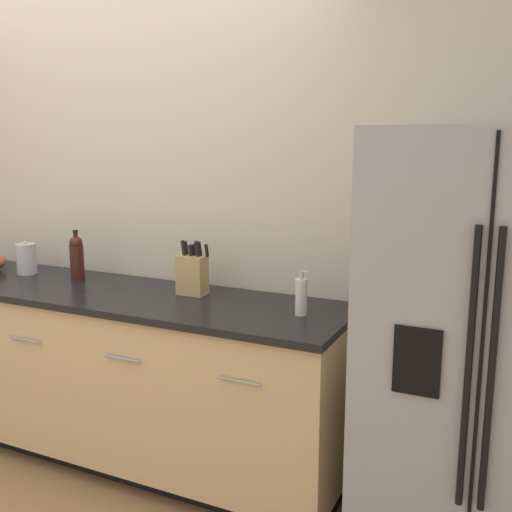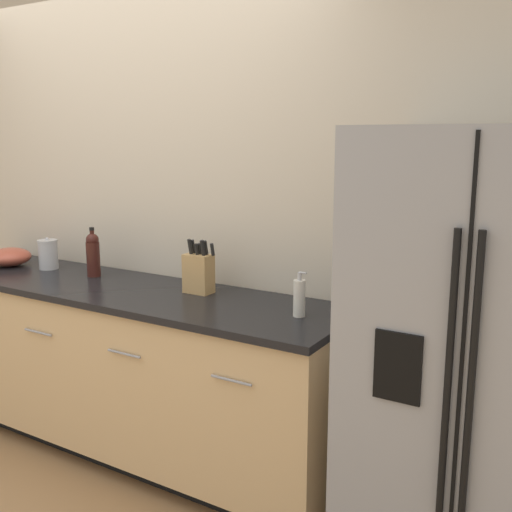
% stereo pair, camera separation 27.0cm
% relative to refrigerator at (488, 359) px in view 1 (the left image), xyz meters
% --- Properties ---
extents(wall_back, '(10.00, 0.05, 2.60)m').
position_rel_refrigerator_xyz_m(wall_back, '(-1.97, 0.40, 0.43)').
color(wall_back, beige).
rests_on(wall_back, ground_plane).
extents(counter_unit, '(2.53, 0.64, 0.93)m').
position_rel_refrigerator_xyz_m(counter_unit, '(-1.84, 0.06, -0.40)').
color(counter_unit, black).
rests_on(counter_unit, ground_plane).
extents(refrigerator, '(0.90, 0.76, 1.74)m').
position_rel_refrigerator_xyz_m(refrigerator, '(0.00, 0.00, 0.00)').
color(refrigerator, '#9E9EA0').
rests_on(refrigerator, ground_plane).
extents(knife_block, '(0.16, 0.09, 0.28)m').
position_rel_refrigerator_xyz_m(knife_block, '(-1.41, 0.16, 0.16)').
color(knife_block, tan).
rests_on(knife_block, counter_unit).
extents(wine_bottle, '(0.08, 0.08, 0.28)m').
position_rel_refrigerator_xyz_m(wine_bottle, '(-2.14, 0.15, 0.19)').
color(wine_bottle, '#3D1914').
rests_on(wine_bottle, counter_unit).
extents(soap_dispenser, '(0.06, 0.05, 0.20)m').
position_rel_refrigerator_xyz_m(soap_dispenser, '(-0.79, 0.06, 0.14)').
color(soap_dispenser, silver).
rests_on(soap_dispenser, counter_unit).
extents(steel_canister, '(0.12, 0.12, 0.19)m').
position_rel_refrigerator_xyz_m(steel_canister, '(-2.52, 0.15, 0.14)').
color(steel_canister, '#B7B7BA').
rests_on(steel_canister, counter_unit).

